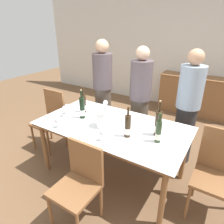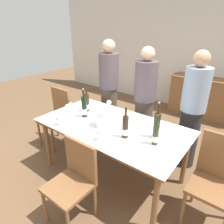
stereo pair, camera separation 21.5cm
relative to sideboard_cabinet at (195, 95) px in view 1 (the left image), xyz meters
The scene contains 21 objects.
ground_plane 2.82m from the sideboard_cabinet, 100.59° to the right, with size 12.00×12.00×0.00m, color brown.
back_wall 1.13m from the sideboard_cabinet, 150.46° to the left, with size 8.00×0.10×2.80m.
sideboard_cabinet is the anchor object (origin of this frame).
dining_table 2.80m from the sideboard_cabinet, 100.59° to the right, with size 1.88×1.02×0.77m.
ice_bucket 2.91m from the sideboard_cabinet, 101.84° to the right, with size 0.18×0.18×0.20m.
wine_bottle_0 2.86m from the sideboard_cabinet, 112.21° to the right, with size 0.07×0.07×0.36m.
wine_bottle_1 2.97m from the sideboard_cabinet, 109.06° to the right, with size 0.07×0.07×0.40m.
wine_bottle_2 2.71m from the sideboard_cabinet, 88.85° to the right, with size 0.08×0.08×0.42m.
wine_bottle_3 2.84m from the sideboard_cabinet, 87.77° to the right, with size 0.06×0.06×0.34m.
wine_bottle_4 2.92m from the sideboard_cabinet, 94.36° to the right, with size 0.07×0.07×0.36m.
wine_glass_0 3.06m from the sideboard_cabinet, 113.95° to the right, with size 0.07×0.07×0.14m.
wine_glass_1 3.15m from the sideboard_cabinet, 97.46° to the right, with size 0.07×0.07×0.14m.
wine_glass_2 3.13m from the sideboard_cabinet, 112.73° to the right, with size 0.07×0.07×0.15m.
wine_glass_3 3.34m from the sideboard_cabinet, 108.33° to the right, with size 0.08×0.08×0.14m.
wine_glass_4 2.53m from the sideboard_cabinet, 110.55° to the right, with size 0.08×0.08×0.13m.
chair_left_end 3.17m from the sideboard_cabinet, 123.39° to the right, with size 0.42×0.42×0.96m.
chair_near_front 3.51m from the sideboard_cabinet, 97.05° to the right, with size 0.42×0.42×0.87m.
chair_right_end 2.75m from the sideboard_cabinet, 74.76° to the right, with size 0.42×0.42×0.97m.
person_host 2.30m from the sideboard_cabinet, 122.68° to the right, with size 0.33×0.33×1.71m.
person_guest_left 2.03m from the sideboard_cabinet, 104.71° to the right, with size 0.33×0.33×1.65m.
person_guest_right 1.94m from the sideboard_cabinet, 83.91° to the right, with size 0.33×0.33×1.65m.
Camera 1 is at (1.18, -1.88, 1.95)m, focal length 32.00 mm.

